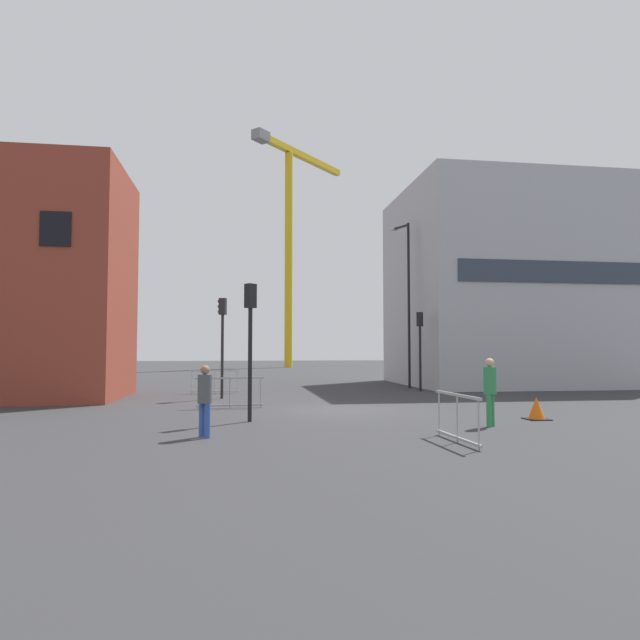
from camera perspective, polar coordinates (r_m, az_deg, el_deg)
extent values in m
plane|color=#333335|center=(18.86, 1.93, -9.34)|extent=(160.00, 160.00, 0.00)
cube|color=brown|center=(26.38, -29.69, 3.43)|extent=(9.40, 6.17, 9.72)
cube|color=black|center=(22.79, -25.78, 8.53)|extent=(1.10, 0.06, 1.30)
cube|color=#A8AAB2|center=(34.43, 18.91, 3.18)|extent=(12.45, 10.30, 11.41)
cube|color=#2D3847|center=(29.98, 23.46, 4.61)|extent=(10.46, 0.08, 1.10)
cylinder|color=gold|center=(63.19, -3.28, 6.34)|extent=(0.90, 0.90, 24.71)
cube|color=gold|center=(68.49, -1.79, 16.62)|extent=(11.06, 11.75, 0.70)
cube|color=slate|center=(62.91, -6.17, 18.47)|extent=(2.11, 2.13, 1.10)
cylinder|color=black|center=(29.68, 9.21, 1.55)|extent=(0.14, 0.14, 8.85)
cube|color=black|center=(30.78, 8.39, 9.53)|extent=(0.57, 1.17, 0.10)
ellipsoid|color=silver|center=(31.24, 7.66, 9.30)|extent=(0.44, 0.24, 0.16)
cylinder|color=#232326|center=(23.45, -10.12, -3.75)|extent=(0.12, 0.12, 3.52)
cube|color=#232326|center=(23.52, -10.07, 1.40)|extent=(0.34, 0.32, 0.70)
sphere|color=#390605|center=(23.60, -10.46, 1.92)|extent=(0.11, 0.11, 0.11)
sphere|color=#3C2905|center=(23.58, -10.47, 1.39)|extent=(0.11, 0.11, 0.11)
sphere|color=green|center=(23.57, -10.47, 0.86)|extent=(0.11, 0.11, 0.11)
cylinder|color=black|center=(15.92, -7.28, -4.61)|extent=(0.12, 0.12, 3.26)
cube|color=black|center=(15.98, -7.23, 2.50)|extent=(0.37, 0.37, 0.70)
sphere|color=#390605|center=(16.12, -6.77, 3.23)|extent=(0.11, 0.11, 0.11)
sphere|color=#F2A514|center=(16.10, -6.77, 2.45)|extent=(0.11, 0.11, 0.11)
sphere|color=#07330F|center=(16.08, -6.78, 1.67)|extent=(0.11, 0.11, 0.11)
cylinder|color=black|center=(27.61, 10.36, -3.97)|extent=(0.12, 0.12, 3.20)
cube|color=black|center=(27.64, 10.32, 0.08)|extent=(0.36, 0.37, 0.70)
sphere|color=#390605|center=(27.82, 10.45, 0.51)|extent=(0.11, 0.11, 0.11)
sphere|color=#3C2905|center=(27.80, 10.46, 0.06)|extent=(0.11, 0.11, 0.11)
sphere|color=green|center=(27.79, 10.46, -0.39)|extent=(0.11, 0.11, 0.11)
cylinder|color=#2D844C|center=(15.47, 17.14, -8.98)|extent=(0.14, 0.14, 0.87)
cylinder|color=#2D844C|center=(15.65, 17.41, -8.91)|extent=(0.14, 0.14, 0.87)
cylinder|color=#2D844C|center=(15.50, 17.23, -6.02)|extent=(0.34, 0.34, 0.72)
sphere|color=tan|center=(15.48, 17.20, -4.25)|extent=(0.23, 0.23, 0.23)
cylinder|color=#33519E|center=(13.28, -11.62, -10.20)|extent=(0.14, 0.14, 0.80)
cylinder|color=#33519E|center=(13.43, -12.16, -10.11)|extent=(0.14, 0.14, 0.80)
cylinder|color=#4C4C51|center=(13.28, -11.86, -7.00)|extent=(0.34, 0.34, 0.67)
sphere|color=#8C6647|center=(13.26, -11.84, -5.09)|extent=(0.22, 0.22, 0.22)
cube|color=#B2B5BA|center=(26.24, -10.85, -5.21)|extent=(2.30, 0.24, 0.06)
cube|color=#B2B5BA|center=(26.29, -10.87, -7.28)|extent=(2.30, 0.24, 0.06)
cylinder|color=#B2B5BA|center=(26.25, -13.14, -6.33)|extent=(0.04, 0.04, 1.05)
cylinder|color=#B2B5BA|center=(26.26, -10.87, -6.36)|extent=(0.04, 0.04, 1.05)
cylinder|color=#B2B5BA|center=(26.32, -8.60, -6.37)|extent=(0.04, 0.04, 1.05)
cube|color=#9EA0A5|center=(12.70, 14.04, -7.56)|extent=(0.17, 2.23, 0.06)
cube|color=#9EA0A5|center=(12.81, 14.09, -11.80)|extent=(0.17, 2.23, 0.06)
cylinder|color=#9EA0A5|center=(11.86, 16.16, -10.41)|extent=(0.04, 0.04, 1.05)
cylinder|color=#9EA0A5|center=(12.75, 14.07, -9.91)|extent=(0.04, 0.04, 1.05)
cylinder|color=#9EA0A5|center=(13.66, 12.26, -9.47)|extent=(0.04, 0.04, 1.05)
cube|color=gray|center=(19.63, -9.33, -5.98)|extent=(2.38, 0.19, 0.06)
cube|color=gray|center=(19.70, -9.36, -8.74)|extent=(2.38, 0.19, 0.06)
cylinder|color=gray|center=(19.65, -12.50, -7.48)|extent=(0.04, 0.04, 1.05)
cylinder|color=gray|center=(19.67, -9.35, -7.51)|extent=(0.04, 0.04, 1.05)
cylinder|color=gray|center=(19.74, -6.20, -7.51)|extent=(0.04, 0.04, 1.05)
cube|color=black|center=(17.58, 21.58, -9.54)|extent=(0.65, 0.65, 0.03)
cone|color=#E55B0F|center=(17.55, 21.56, -8.53)|extent=(0.50, 0.50, 0.66)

